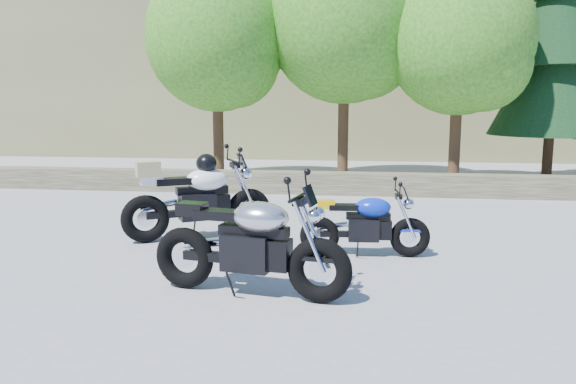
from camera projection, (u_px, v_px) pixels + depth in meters
name	position (u px, v px, depth m)	size (l,w,h in m)	color
ground	(264.00, 256.00, 7.77)	(90.00, 90.00, 0.00)	gray
stone_wall	(305.00, 183.00, 13.12)	(22.00, 0.55, 0.50)	#46402F
hillside	(394.00, 11.00, 33.60)	(80.00, 30.00, 15.00)	#6A6641
tree_decid_left	(220.00, 43.00, 14.49)	(3.67, 3.67, 5.62)	#382314
tree_decid_mid	(349.00, 26.00, 14.39)	(4.08, 4.08, 6.24)	#382314
tree_decid_right	(464.00, 44.00, 13.52)	(3.54, 3.54, 5.41)	#382314
conifer_near	(556.00, 40.00, 14.41)	(3.17, 3.17, 7.06)	#382314
silver_bike	(251.00, 245.00, 6.13)	(2.30, 0.76, 1.16)	black
white_bike	(198.00, 197.00, 8.75)	(2.16, 1.35, 1.32)	black
blue_bike	(366.00, 225.00, 7.72)	(1.80, 0.57, 0.90)	black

